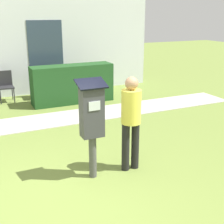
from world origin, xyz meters
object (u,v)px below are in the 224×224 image
parking_meter (92,117)px  outdoor_chair_right (37,81)px  person_standing (131,117)px  outdoor_chair_middle (5,84)px

parking_meter → outdoor_chair_right: bearing=87.2°
person_standing → outdoor_chair_middle: person_standing is taller
person_standing → outdoor_chair_middle: bearing=119.7°
parking_meter → person_standing: 0.67m
outdoor_chair_middle → person_standing: bearing=-61.6°
person_standing → outdoor_chair_right: bearing=109.7°
parking_meter → person_standing: size_ratio=1.01×
outdoor_chair_middle → outdoor_chair_right: 0.94m
person_standing → outdoor_chair_right: (-0.41, 5.25, -0.40)m
outdoor_chair_middle → outdoor_chair_right: size_ratio=1.00×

